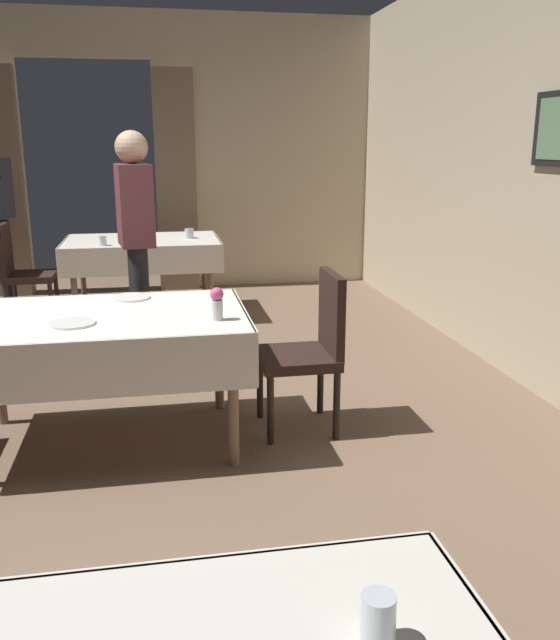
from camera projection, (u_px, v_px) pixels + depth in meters
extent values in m
plane|color=#7A604C|center=(43.00, 447.00, 3.72)|extent=(10.08, 10.08, 0.00)
cube|color=beige|center=(265.00, 155.00, 7.67)|extent=(2.50, 0.12, 3.00)
cube|color=beige|center=(81.00, 32.00, 7.00)|extent=(1.40, 0.12, 0.50)
cube|color=#7F6B56|center=(1.00, 184.00, 7.10)|extent=(0.44, 0.14, 2.41)
cube|color=#7F6B56|center=(176.00, 182.00, 7.43)|extent=(0.44, 0.14, 2.41)
cube|color=silver|center=(159.00, 627.00, 1.52)|extent=(1.29, 0.02, 0.34)
cylinder|color=#7A604C|center=(233.00, 401.00, 3.43)|extent=(0.06, 0.06, 0.71)
cylinder|color=#7A604C|center=(219.00, 355.00, 4.18)|extent=(0.06, 0.06, 0.71)
cube|color=#7A604C|center=(102.00, 318.00, 3.59)|extent=(1.47, 0.95, 0.03)
cube|color=silver|center=(102.00, 315.00, 3.59)|extent=(1.53, 1.01, 0.01)
cube|color=silver|center=(97.00, 370.00, 3.15)|extent=(1.53, 0.02, 0.29)
cube|color=silver|center=(109.00, 316.00, 4.11)|extent=(1.53, 0.02, 0.29)
cube|color=silver|center=(244.00, 332.00, 3.76)|extent=(0.02, 1.01, 0.29)
cylinder|color=#7A604C|center=(74.00, 291.00, 5.97)|extent=(0.06, 0.06, 0.71)
cylinder|color=#7A604C|center=(211.00, 286.00, 6.18)|extent=(0.06, 0.06, 0.71)
cylinder|color=#7A604C|center=(83.00, 275.00, 6.69)|extent=(0.06, 0.06, 0.71)
cylinder|color=#7A604C|center=(204.00, 271.00, 6.90)|extent=(0.06, 0.06, 0.71)
cube|color=#7A604C|center=(142.00, 242.00, 6.34)|extent=(1.38, 0.92, 0.03)
cube|color=silver|center=(142.00, 240.00, 6.33)|extent=(1.44, 0.98, 0.01)
cube|color=silver|center=(142.00, 261.00, 5.90)|extent=(1.44, 0.02, 0.26)
cube|color=silver|center=(143.00, 245.00, 6.83)|extent=(1.44, 0.02, 0.26)
cube|color=silver|center=(64.00, 255.00, 6.24)|extent=(0.02, 0.98, 0.26)
cube|color=silver|center=(218.00, 250.00, 6.49)|extent=(0.02, 0.98, 0.26)
cylinder|color=black|center=(270.00, 409.00, 3.71)|extent=(0.04, 0.04, 0.42)
cylinder|color=black|center=(260.00, 385.00, 4.07)|extent=(0.04, 0.04, 0.42)
cylinder|color=black|center=(337.00, 404.00, 3.78)|extent=(0.04, 0.04, 0.42)
cylinder|color=black|center=(320.00, 381.00, 4.14)|extent=(0.04, 0.04, 0.42)
cube|color=black|center=(297.00, 358.00, 3.87)|extent=(0.44, 0.44, 0.06)
cube|color=black|center=(331.00, 314.00, 3.84)|extent=(0.05, 0.42, 0.48)
cylinder|color=black|center=(57.00, 295.00, 6.46)|extent=(0.04, 0.04, 0.42)
cylinder|color=black|center=(51.00, 304.00, 6.10)|extent=(0.04, 0.04, 0.42)
cylinder|color=black|center=(16.00, 297.00, 6.39)|extent=(0.04, 0.04, 0.42)
cylinder|color=black|center=(7.00, 306.00, 6.03)|extent=(0.04, 0.04, 0.42)
cube|color=black|center=(31.00, 277.00, 6.19)|extent=(0.44, 0.44, 0.06)
cube|color=black|center=(5.00, 250.00, 6.08)|extent=(0.05, 0.42, 0.48)
cylinder|color=silver|center=(378.00, 620.00, 1.22)|extent=(0.07, 0.07, 0.10)
cylinder|color=silver|center=(217.00, 310.00, 3.46)|extent=(0.06, 0.06, 0.11)
sphere|color=#D84C8C|center=(217.00, 294.00, 3.43)|extent=(0.07, 0.07, 0.07)
cylinder|color=white|center=(130.00, 297.00, 3.94)|extent=(0.23, 0.23, 0.01)
cylinder|color=white|center=(72.00, 323.00, 3.38)|extent=(0.24, 0.24, 0.01)
cylinder|color=silver|center=(141.00, 237.00, 5.98)|extent=(0.06, 0.06, 0.14)
sphere|color=#D84C8C|center=(140.00, 226.00, 5.96)|extent=(0.07, 0.07, 0.07)
cylinder|color=silver|center=(189.00, 233.00, 6.39)|extent=(0.08, 0.08, 0.09)
cylinder|color=white|center=(141.00, 235.00, 6.60)|extent=(0.23, 0.23, 0.01)
cylinder|color=silver|center=(103.00, 241.00, 5.94)|extent=(0.07, 0.07, 0.08)
cylinder|color=black|center=(7.00, 268.00, 6.37)|extent=(0.12, 0.12, 0.95)
cylinder|color=black|center=(142.00, 315.00, 4.67)|extent=(0.12, 0.12, 0.95)
cylinder|color=black|center=(139.00, 309.00, 4.84)|extent=(0.12, 0.12, 0.95)
cube|color=brown|center=(135.00, 205.00, 4.56)|extent=(0.27, 0.39, 0.55)
sphere|color=tan|center=(131.00, 147.00, 4.46)|extent=(0.22, 0.22, 0.22)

